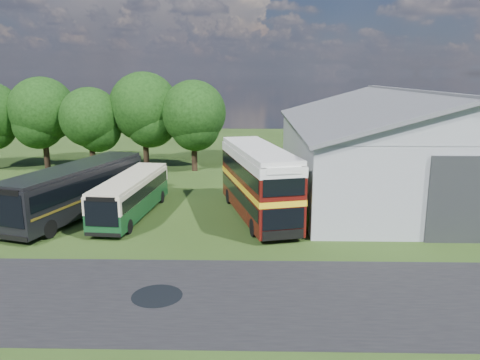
{
  "coord_description": "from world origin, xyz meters",
  "views": [
    {
      "loc": [
        2.49,
        -21.44,
        9.37
      ],
      "look_at": [
        1.84,
        8.0,
        2.66
      ],
      "focal_mm": 35.0,
      "sensor_mm": 36.0,
      "label": 1
    }
  ],
  "objects_px": {
    "bus_green_single": "(131,195)",
    "bus_maroon_double": "(258,183)",
    "storage_shed": "(407,140)",
    "bus_dark_single": "(77,189)"
  },
  "relations": [
    {
      "from": "bus_green_single",
      "to": "bus_maroon_double",
      "type": "distance_m",
      "value": 8.52
    },
    {
      "from": "storage_shed",
      "to": "bus_dark_single",
      "type": "relative_size",
      "value": 1.97
    },
    {
      "from": "bus_maroon_double",
      "to": "bus_green_single",
      "type": "bearing_deg",
      "value": 166.28
    },
    {
      "from": "bus_green_single",
      "to": "bus_dark_single",
      "type": "bearing_deg",
      "value": -176.35
    },
    {
      "from": "storage_shed",
      "to": "bus_maroon_double",
      "type": "xyz_separation_m",
      "value": [
        -11.98,
        -7.37,
        -1.81
      ]
    },
    {
      "from": "storage_shed",
      "to": "bus_maroon_double",
      "type": "bearing_deg",
      "value": -148.38
    },
    {
      "from": "storage_shed",
      "to": "bus_green_single",
      "type": "relative_size",
      "value": 2.46
    },
    {
      "from": "storage_shed",
      "to": "bus_green_single",
      "type": "xyz_separation_m",
      "value": [
        -20.44,
        -7.4,
        -2.71
      ]
    },
    {
      "from": "bus_green_single",
      "to": "bus_maroon_double",
      "type": "xyz_separation_m",
      "value": [
        8.47,
        0.03,
        0.9
      ]
    },
    {
      "from": "storage_shed",
      "to": "bus_dark_single",
      "type": "distance_m",
      "value": 25.33
    }
  ]
}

